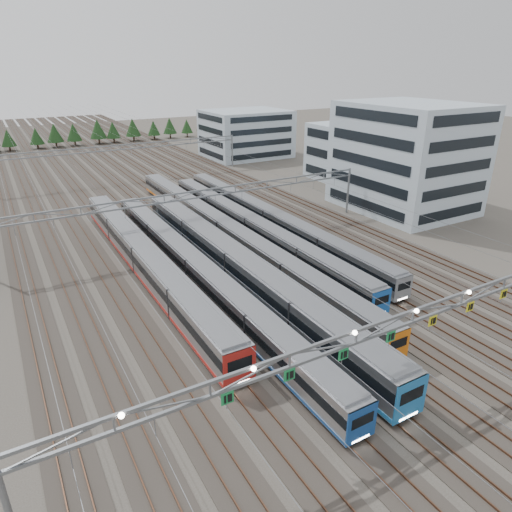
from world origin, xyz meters
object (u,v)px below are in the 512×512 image
train_c (236,265)px  depot_bldg_south (406,157)px  depot_bldg_north (246,134)px  train_a (144,259)px  train_f (270,218)px  gantry_mid (201,200)px  depot_bldg_mid (350,152)px  gantry_near (413,320)px  gantry_far (121,151)px  train_d (225,231)px  train_e (252,227)px  train_b (196,270)px

train_c → depot_bldg_south: (40.74, 12.56, 6.99)m
depot_bldg_south → depot_bldg_north: (-0.65, 58.39, -3.00)m
train_a → train_f: bearing=16.4°
gantry_mid → depot_bldg_mid: depot_bldg_mid is taller
gantry_near → gantry_far: bearing=90.0°
gantry_near → gantry_far: (0.05, 85.12, -0.70)m
train_d → gantry_mid: (-2.25, 3.08, 4.36)m
train_f → depot_bldg_north: (26.60, 56.59, 4.40)m
train_e → train_f: (4.50, 2.24, -0.03)m
train_a → train_e: size_ratio=0.94×
train_b → depot_bldg_mid: (51.52, 32.86, 4.13)m
gantry_far → depot_bldg_north: 39.32m
train_e → train_f: bearing=26.4°
train_a → depot_bldg_south: bearing=5.5°
train_d → gantry_far: gantry_far is taller
train_e → depot_bldg_mid: depot_bldg_mid is taller
gantry_far → depot_bldg_mid: bearing=-29.7°
depot_bldg_south → train_c: bearing=-162.9°
depot_bldg_north → gantry_far: bearing=-164.3°
train_c → train_e: bearing=53.4°
train_a → gantry_mid: size_ratio=0.91×
train_c → depot_bldg_north: (40.10, 70.95, 4.00)m
train_c → depot_bldg_mid: depot_bldg_mid is taller
train_e → gantry_near: 37.93m
train_d → gantry_near: gantry_near is taller
train_f → gantry_near: bearing=-106.1°
train_c → gantry_mid: size_ratio=0.98×
train_f → depot_bldg_north: depot_bldg_north is taller
gantry_near → train_f: bearing=73.9°
gantry_mid → gantry_far: 45.00m
depot_bldg_mid → train_f: bearing=-148.7°
train_c → train_d: train_c is taller
train_d → depot_bldg_north: bearing=58.8°
train_a → train_e: train_a is taller
train_c → depot_bldg_mid: (47.02, 34.71, 3.80)m
train_d → train_b: bearing=-131.0°
gantry_near → depot_bldg_north: depot_bldg_north is taller
depot_bldg_south → train_a: bearing=-174.5°
depot_bldg_north → train_c: bearing=-119.5°
train_b → train_c: size_ratio=1.06×
gantry_mid → depot_bldg_north: size_ratio=2.56×
train_e → depot_bldg_mid: (38.02, 22.58, 4.17)m
train_d → train_f: (9.00, 2.16, -0.11)m
gantry_near → gantry_mid: 40.12m
train_b → depot_bldg_mid: size_ratio=3.65×
depot_bldg_mid → depot_bldg_south: bearing=-105.8°
gantry_near → depot_bldg_north: size_ratio=2.56×
depot_bldg_south → depot_bldg_north: bearing=90.6°
train_c → gantry_near: gantry_near is taller
train_c → train_d: 13.01m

